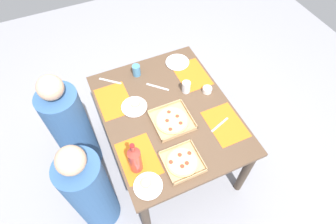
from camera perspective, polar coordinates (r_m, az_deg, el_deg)
name	(u,v)px	position (r m, az deg, el deg)	size (l,w,h in m)	color
ground_plane	(168,153)	(2.88, 0.00, -8.48)	(6.00, 6.00, 0.00)	gray
dining_table	(168,119)	(2.35, 0.00, -1.52)	(1.30, 1.03, 0.72)	#3F3328
placemat_near_left	(225,124)	(2.25, 11.67, -2.44)	(0.36, 0.26, 0.00)	orange
placemat_near_right	(192,75)	(2.54, 4.89, 7.63)	(0.36, 0.26, 0.00)	orange
placemat_far_left	(139,158)	(2.06, -6.07, -9.41)	(0.36, 0.26, 0.00)	orange
placemat_far_right	(114,101)	(2.38, -10.99, 2.32)	(0.36, 0.26, 0.00)	orange
pizza_box_edge_far	(182,162)	(2.03, 2.97, -10.20)	(0.27, 0.27, 0.04)	tan
pizza_box_center	(172,120)	(2.21, 0.82, -1.73)	(0.30, 0.30, 0.04)	tan
plate_near_right	(134,107)	(2.31, -6.92, 1.12)	(0.21, 0.21, 0.03)	white
plate_far_right	(148,186)	(1.96, -4.15, -14.84)	(0.20, 0.20, 0.03)	white
plate_middle	(177,62)	(2.64, 1.93, 10.12)	(0.22, 0.22, 0.02)	white
soda_bottle	(135,159)	(1.91, -6.80, -9.59)	(0.09, 0.09, 0.32)	#B2382D
cup_red	(136,70)	(2.51, -6.50, 8.48)	(0.07, 0.07, 0.11)	teal
cup_spare	(186,87)	(2.37, 3.75, 5.15)	(0.07, 0.07, 0.10)	silver
condiment_bowl	(207,90)	(2.41, 8.04, 4.54)	(0.08, 0.08, 0.04)	white
knife_by_far_left	(158,87)	(2.44, -2.15, 5.15)	(0.21, 0.02, 0.01)	#B7B7BC
fork_by_near_right	(220,125)	(2.23, 10.57, -2.58)	(0.19, 0.02, 0.01)	#B7B7BC
knife_by_far_right	(110,81)	(2.53, -11.76, 6.23)	(0.21, 0.02, 0.01)	#B7B7BC
diner_left_seat	(90,191)	(2.27, -15.65, -15.43)	(0.32, 0.32, 1.12)	#33598C
diner_right_seat	(72,130)	(2.54, -19.07, -3.46)	(0.32, 0.32, 1.18)	#33598C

